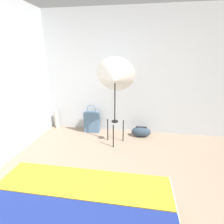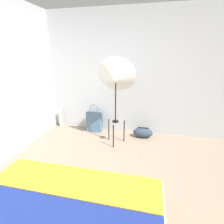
{
  "view_description": "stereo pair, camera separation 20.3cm",
  "coord_description": "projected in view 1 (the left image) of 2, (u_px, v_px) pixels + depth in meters",
  "views": [
    {
      "loc": [
        0.45,
        -1.41,
        1.69
      ],
      "look_at": [
        -0.02,
        1.52,
        0.72
      ],
      "focal_mm": 28.0,
      "sensor_mm": 36.0,
      "label": 1
    },
    {
      "loc": [
        0.64,
        -1.37,
        1.69
      ],
      "look_at": [
        -0.02,
        1.52,
        0.72
      ],
      "focal_mm": 28.0,
      "sensor_mm": 36.0,
      "label": 2
    }
  ],
  "objects": [
    {
      "name": "duffel_bag",
      "position": [
        141.0,
        132.0,
        3.77
      ],
      "size": [
        0.41,
        0.22,
        0.23
      ],
      "color": "#2D3D4C",
      "rests_on": "ground_plane"
    },
    {
      "name": "paper_roll",
      "position": [
        57.0,
        119.0,
        4.18
      ],
      "size": [
        0.08,
        0.08,
        0.45
      ],
      "color": "beige",
      "rests_on": "ground_plane"
    },
    {
      "name": "wall_back",
      "position": [
        119.0,
        74.0,
        3.75
      ],
      "size": [
        8.0,
        0.05,
        2.6
      ],
      "color": "#B7BCC1",
      "rests_on": "ground_plane"
    },
    {
      "name": "wall_side_left",
      "position": [
        1.0,
        81.0,
        2.7
      ],
      "size": [
        0.05,
        8.0,
        2.6
      ],
      "color": "#B7BCC1",
      "rests_on": "ground_plane"
    },
    {
      "name": "tote_bag",
      "position": [
        92.0,
        122.0,
        3.98
      ],
      "size": [
        0.34,
        0.16,
        0.64
      ],
      "color": "slate",
      "rests_on": "ground_plane"
    },
    {
      "name": "ground_plane",
      "position": [
        92.0,
        217.0,
        1.92
      ],
      "size": [
        14.0,
        14.0,
        0.0
      ],
      "primitive_type": "plane",
      "color": "gray"
    },
    {
      "name": "photo_umbrella",
      "position": [
        115.0,
        78.0,
        3.13
      ],
      "size": [
        0.71,
        0.49,
        1.67
      ],
      "color": "black",
      "rests_on": "ground_plane"
    }
  ]
}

